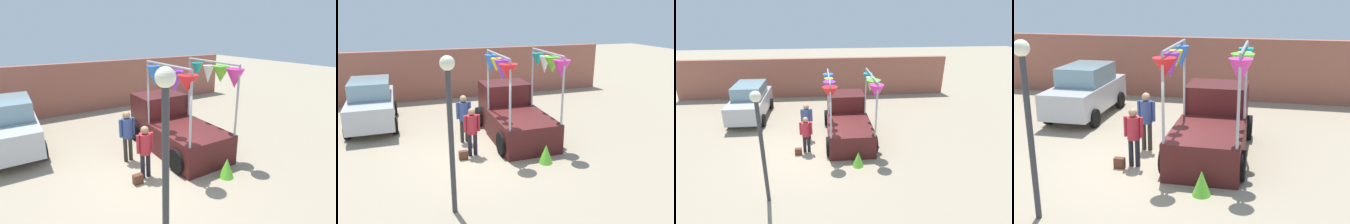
% 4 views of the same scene
% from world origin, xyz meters
% --- Properties ---
extents(ground_plane, '(60.00, 60.00, 0.00)m').
position_xyz_m(ground_plane, '(0.00, 0.00, 0.00)').
color(ground_plane, gray).
extents(vendor_truck, '(2.51, 4.18, 3.21)m').
position_xyz_m(vendor_truck, '(1.59, 1.30, 0.93)').
color(vendor_truck, '#4C1919').
rests_on(vendor_truck, ground).
extents(parked_car, '(1.88, 4.00, 1.88)m').
position_xyz_m(parked_car, '(-3.49, 4.04, 0.94)').
color(parked_car, '#B7B7BC').
rests_on(parked_car, ground).
extents(person_customer, '(0.53, 0.34, 1.60)m').
position_xyz_m(person_customer, '(-0.29, -0.10, 0.96)').
color(person_customer, black).
rests_on(person_customer, ground).
extents(person_vendor, '(0.53, 0.34, 1.72)m').
position_xyz_m(person_vendor, '(-0.30, 1.12, 1.04)').
color(person_vendor, '#2D2823').
rests_on(person_vendor, ground).
extents(handbag, '(0.28, 0.16, 0.28)m').
position_xyz_m(handbag, '(-0.64, -0.30, 0.14)').
color(handbag, '#592D1E').
rests_on(handbag, ground).
extents(street_lamp, '(0.32, 0.32, 3.65)m').
position_xyz_m(street_lamp, '(-1.39, -3.03, 2.41)').
color(street_lamp, '#333338').
rests_on(street_lamp, ground).
extents(brick_boundary_wall, '(18.00, 0.36, 2.60)m').
position_xyz_m(brick_boundary_wall, '(0.00, 7.52, 1.30)').
color(brick_boundary_wall, '#9E5947').
rests_on(brick_boundary_wall, ground).
extents(folded_kite_bundle_lime, '(0.61, 0.61, 0.60)m').
position_xyz_m(folded_kite_bundle_lime, '(1.73, -1.37, 0.30)').
color(folded_kite_bundle_lime, '#66CC33').
rests_on(folded_kite_bundle_lime, ground).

